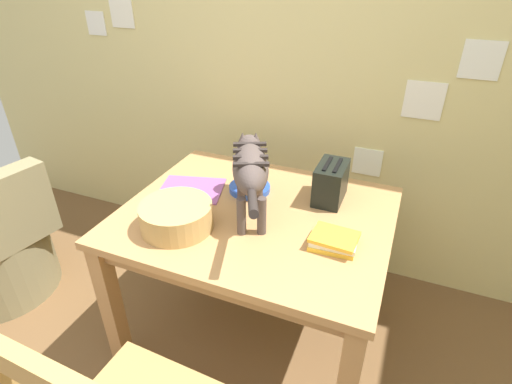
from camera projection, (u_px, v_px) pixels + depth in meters
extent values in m
cube|color=#D5C885|center=(287.00, 49.00, 2.09)|extent=(4.55, 0.10, 2.50)
cube|color=white|center=(482.00, 60.00, 1.73)|extent=(0.17, 0.01, 0.17)
cube|color=white|center=(96.00, 23.00, 2.40)|extent=(0.14, 0.01, 0.14)
cube|color=white|center=(367.00, 162.00, 2.16)|extent=(0.15, 0.01, 0.15)
cube|color=white|center=(424.00, 101.00, 1.90)|extent=(0.18, 0.01, 0.18)
cube|color=white|center=(122.00, 13.00, 2.30)|extent=(0.16, 0.01, 0.16)
cube|color=tan|center=(256.00, 216.00, 1.70)|extent=(1.12, 0.91, 0.03)
cube|color=#A7784A|center=(256.00, 226.00, 1.73)|extent=(1.04, 0.83, 0.07)
cube|color=tan|center=(112.00, 309.00, 1.73)|extent=(0.07, 0.07, 0.70)
cube|color=tan|center=(203.00, 213.00, 2.38)|extent=(0.07, 0.07, 0.70)
cube|color=tan|center=(378.00, 255.00, 2.04)|extent=(0.07, 0.07, 0.70)
ellipsoid|color=#4E423E|center=(250.00, 168.00, 1.56)|extent=(0.27, 0.37, 0.15)
cube|color=#2B2422|center=(251.00, 164.00, 1.45)|extent=(0.13, 0.07, 0.01)
cube|color=#2B2422|center=(251.00, 157.00, 1.51)|extent=(0.13, 0.07, 0.01)
cube|color=#2B2422|center=(250.00, 150.00, 1.56)|extent=(0.13, 0.07, 0.01)
cube|color=#2B2422|center=(250.00, 144.00, 1.61)|extent=(0.13, 0.07, 0.01)
cylinder|color=#4E423E|center=(241.00, 185.00, 1.74)|extent=(0.04, 0.04, 0.16)
cylinder|color=#4E423E|center=(259.00, 185.00, 1.74)|extent=(0.04, 0.04, 0.16)
cylinder|color=#4E423E|center=(241.00, 216.00, 1.53)|extent=(0.04, 0.04, 0.16)
cylinder|color=#4E423E|center=(262.00, 216.00, 1.53)|extent=(0.04, 0.04, 0.16)
sphere|color=#4E423E|center=(249.00, 147.00, 1.74)|extent=(0.11, 0.11, 0.11)
cone|color=#4E423E|center=(242.00, 137.00, 1.72)|extent=(0.04, 0.04, 0.04)
cone|color=#4E423E|center=(256.00, 137.00, 1.72)|extent=(0.04, 0.04, 0.04)
cylinder|color=#2B2422|center=(253.00, 202.00, 1.31)|extent=(0.13, 0.22, 0.08)
cylinder|color=blue|center=(250.00, 188.00, 1.85)|extent=(0.19, 0.19, 0.03)
cylinder|color=white|center=(250.00, 177.00, 1.82)|extent=(0.08, 0.08, 0.09)
torus|color=white|center=(260.00, 178.00, 1.80)|extent=(0.06, 0.01, 0.06)
cube|color=#975095|center=(191.00, 189.00, 1.86)|extent=(0.34, 0.30, 0.01)
cube|color=yellow|center=(333.00, 244.00, 1.50)|extent=(0.18, 0.15, 0.02)
cube|color=#E9E4C6|center=(334.00, 239.00, 1.49)|extent=(0.17, 0.14, 0.02)
cube|color=gold|center=(334.00, 237.00, 1.47)|extent=(0.18, 0.14, 0.01)
cylinder|color=tan|center=(176.00, 216.00, 1.57)|extent=(0.29, 0.29, 0.11)
cylinder|color=brown|center=(176.00, 215.00, 1.57)|extent=(0.24, 0.24, 0.09)
cube|color=black|center=(331.00, 182.00, 1.74)|extent=(0.12, 0.20, 0.17)
cube|color=black|center=(328.00, 164.00, 1.71)|extent=(0.02, 0.14, 0.01)
cube|color=black|center=(338.00, 165.00, 1.69)|extent=(0.02, 0.14, 0.01)
cube|color=#B08649|center=(47.00, 378.00, 0.86)|extent=(0.42, 0.06, 0.08)
cube|color=#7F7551|center=(23.00, 198.00, 2.28)|extent=(0.43, 0.17, 0.20)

